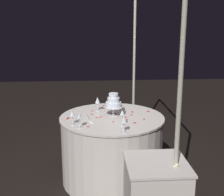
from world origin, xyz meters
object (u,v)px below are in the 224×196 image
wine_glass_1 (79,116)px  wine_glass_3 (72,114)px  tiered_cake (113,102)px  main_table (112,148)px  wine_glass_4 (98,101)px  wine_glass_2 (122,114)px  decorative_arch (150,50)px  cake_knife (90,119)px  wine_glass_0 (124,121)px

wine_glass_1 → wine_glass_3: (-0.10, -0.08, -0.01)m
tiered_cake → main_table: bearing=-23.0°
tiered_cake → wine_glass_4: (-0.20, -0.17, -0.03)m
main_table → wine_glass_2: 0.59m
decorative_arch → tiered_cake: 0.70m
cake_knife → wine_glass_4: bearing=163.6°
main_table → wine_glass_1: (0.33, -0.35, 0.50)m
decorative_arch → wine_glass_0: 0.85m
tiered_cake → wine_glass_1: (0.38, -0.37, -0.03)m
wine_glass_0 → wine_glass_2: size_ratio=0.96×
wine_glass_0 → wine_glass_1: size_ratio=0.97×
decorative_arch → wine_glass_4: decorative_arch is taller
wine_glass_2 → cake_knife: 0.41m
wine_glass_3 → cake_knife: 0.26m
wine_glass_1 → cake_knife: wine_glass_1 is taller
tiered_cake → wine_glass_2: 0.35m
tiered_cake → wine_glass_2: tiered_cake is taller
wine_glass_0 → wine_glass_3: bearing=-116.8°
main_table → cake_knife: cake_knife is taller
main_table → wine_glass_1: 0.69m
main_table → wine_glass_4: 0.57m
cake_knife → tiered_cake: bearing=114.9°
wine_glass_4 → main_table: bearing=31.9°
wine_glass_3 → cake_knife: wine_glass_3 is taller
wine_glass_0 → wine_glass_3: wine_glass_0 is taller
tiered_cake → cake_knife: 0.33m
tiered_cake → wine_glass_1: tiered_cake is taller
cake_knife → wine_glass_3: bearing=-47.7°
main_table → wine_glass_1: bearing=-46.0°
main_table → cake_knife: bearing=-72.5°
wine_glass_2 → wine_glass_3: wine_glass_2 is taller
wine_glass_3 → wine_glass_1: bearing=38.1°
main_table → cake_knife: size_ratio=3.92×
wine_glass_2 → wine_glass_4: size_ratio=0.99×
decorative_arch → cake_knife: size_ratio=7.79×
main_table → cake_knife: 0.46m
wine_glass_4 → cake_knife: (0.32, -0.09, -0.12)m
decorative_arch → wine_glass_4: bearing=-113.7°
main_table → cake_knife: (0.08, -0.25, 0.38)m
wine_glass_1 → wine_glass_2: 0.43m
wine_glass_4 → wine_glass_3: bearing=-29.4°
tiered_cake → wine_glass_3: bearing=-57.3°
tiered_cake → wine_glass_2: size_ratio=1.56×
cake_knife → decorative_arch: bearing=96.8°
decorative_arch → main_table: 1.18m
decorative_arch → main_table: bearing=-90.0°
wine_glass_0 → wine_glass_1: bearing=-110.1°
cake_knife → wine_glass_0: bearing=38.1°
main_table → tiered_cake: (-0.05, 0.02, 0.53)m
tiered_cake → cake_knife: tiered_cake is taller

